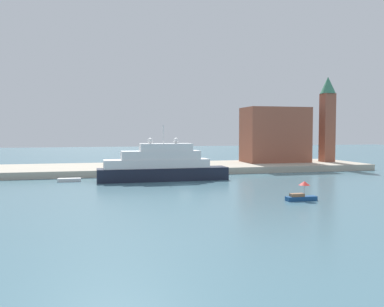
{
  "coord_description": "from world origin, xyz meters",
  "views": [
    {
      "loc": [
        -17.62,
        -76.31,
        10.29
      ],
      "look_at": [
        2.8,
        6.0,
        5.67
      ],
      "focal_mm": 38.16,
      "sensor_mm": 36.0,
      "label": 1
    }
  ],
  "objects_px": {
    "work_barge": "(69,180)",
    "parked_car": "(118,166)",
    "harbor_building": "(275,135)",
    "person_figure": "(135,165)",
    "large_yacht": "(162,166)",
    "mooring_bollard": "(155,167)",
    "small_motorboat": "(301,194)",
    "bell_tower": "(327,115)"
  },
  "relations": [
    {
      "from": "harbor_building",
      "to": "mooring_bollard",
      "type": "relative_size",
      "value": 21.48
    },
    {
      "from": "large_yacht",
      "to": "parked_car",
      "type": "xyz_separation_m",
      "value": [
        -8.02,
        13.64,
        -0.87
      ]
    },
    {
      "from": "small_motorboat",
      "to": "parked_car",
      "type": "bearing_deg",
      "value": 119.14
    },
    {
      "from": "harbor_building",
      "to": "bell_tower",
      "type": "relative_size",
      "value": 0.74
    },
    {
      "from": "large_yacht",
      "to": "mooring_bollard",
      "type": "relative_size",
      "value": 32.64
    },
    {
      "from": "person_figure",
      "to": "mooring_bollard",
      "type": "relative_size",
      "value": 1.96
    },
    {
      "from": "bell_tower",
      "to": "person_figure",
      "type": "bearing_deg",
      "value": -172.68
    },
    {
      "from": "small_motorboat",
      "to": "work_barge",
      "type": "relative_size",
      "value": 1.02
    },
    {
      "from": "small_motorboat",
      "to": "bell_tower",
      "type": "distance_m",
      "value": 62.36
    },
    {
      "from": "work_barge",
      "to": "parked_car",
      "type": "bearing_deg",
      "value": 45.77
    },
    {
      "from": "small_motorboat",
      "to": "parked_car",
      "type": "distance_m",
      "value": 49.31
    },
    {
      "from": "large_yacht",
      "to": "work_barge",
      "type": "xyz_separation_m",
      "value": [
        -18.66,
        2.71,
        -2.72
      ]
    },
    {
      "from": "large_yacht",
      "to": "small_motorboat",
      "type": "xyz_separation_m",
      "value": [
        15.99,
        -29.42,
        -2.12
      ]
    },
    {
      "from": "large_yacht",
      "to": "person_figure",
      "type": "bearing_deg",
      "value": 107.69
    },
    {
      "from": "large_yacht",
      "to": "harbor_building",
      "type": "bearing_deg",
      "value": 32.23
    },
    {
      "from": "parked_car",
      "to": "bell_tower",
      "type": "bearing_deg",
      "value": 6.16
    },
    {
      "from": "work_barge",
      "to": "person_figure",
      "type": "height_order",
      "value": "person_figure"
    },
    {
      "from": "bell_tower",
      "to": "mooring_bollard",
      "type": "distance_m",
      "value": 53.6
    },
    {
      "from": "parked_car",
      "to": "person_figure",
      "type": "relative_size",
      "value": 2.68
    },
    {
      "from": "harbor_building",
      "to": "mooring_bollard",
      "type": "height_order",
      "value": "harbor_building"
    },
    {
      "from": "parked_car",
      "to": "mooring_bollard",
      "type": "height_order",
      "value": "parked_car"
    },
    {
      "from": "harbor_building",
      "to": "bell_tower",
      "type": "height_order",
      "value": "bell_tower"
    },
    {
      "from": "bell_tower",
      "to": "person_figure",
      "type": "xyz_separation_m",
      "value": [
        -55.47,
        -7.13,
        -12.5
      ]
    },
    {
      "from": "harbor_building",
      "to": "bell_tower",
      "type": "xyz_separation_m",
      "value": [
        14.75,
        -3.03,
        5.54
      ]
    },
    {
      "from": "bell_tower",
      "to": "work_barge",
      "type": "bearing_deg",
      "value": -166.09
    },
    {
      "from": "harbor_building",
      "to": "bell_tower",
      "type": "bearing_deg",
      "value": -11.63
    },
    {
      "from": "mooring_bollard",
      "to": "bell_tower",
      "type": "bearing_deg",
      "value": 10.83
    },
    {
      "from": "harbor_building",
      "to": "person_figure",
      "type": "relative_size",
      "value": 10.95
    },
    {
      "from": "small_motorboat",
      "to": "mooring_bollard",
      "type": "height_order",
      "value": "small_motorboat"
    },
    {
      "from": "small_motorboat",
      "to": "mooring_bollard",
      "type": "distance_m",
      "value": 42.71
    },
    {
      "from": "work_barge",
      "to": "harbor_building",
      "type": "xyz_separation_m",
      "value": [
        55.26,
        20.37,
        8.94
      ]
    },
    {
      "from": "large_yacht",
      "to": "harbor_building",
      "type": "xyz_separation_m",
      "value": [
        36.61,
        23.08,
        6.22
      ]
    },
    {
      "from": "small_motorboat",
      "to": "bell_tower",
      "type": "height_order",
      "value": "bell_tower"
    },
    {
      "from": "large_yacht",
      "to": "small_motorboat",
      "type": "bearing_deg",
      "value": -61.47
    },
    {
      "from": "small_motorboat",
      "to": "large_yacht",
      "type": "bearing_deg",
      "value": 118.53
    },
    {
      "from": "small_motorboat",
      "to": "work_barge",
      "type": "height_order",
      "value": "small_motorboat"
    },
    {
      "from": "small_motorboat",
      "to": "parked_car",
      "type": "relative_size",
      "value": 1.07
    },
    {
      "from": "person_figure",
      "to": "mooring_bollard",
      "type": "xyz_separation_m",
      "value": [
        4.36,
        -2.65,
        -0.34
      ]
    },
    {
      "from": "bell_tower",
      "to": "parked_car",
      "type": "bearing_deg",
      "value": -173.84
    },
    {
      "from": "small_motorboat",
      "to": "harbor_building",
      "type": "relative_size",
      "value": 0.26
    },
    {
      "from": "small_motorboat",
      "to": "person_figure",
      "type": "height_order",
      "value": "person_figure"
    },
    {
      "from": "small_motorboat",
      "to": "parked_car",
      "type": "xyz_separation_m",
      "value": [
        -24.01,
        43.06,
        1.25
      ]
    }
  ]
}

